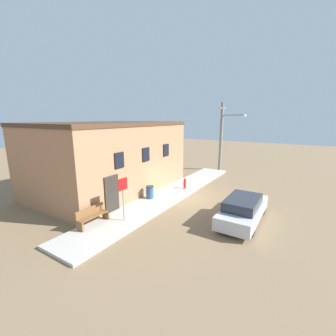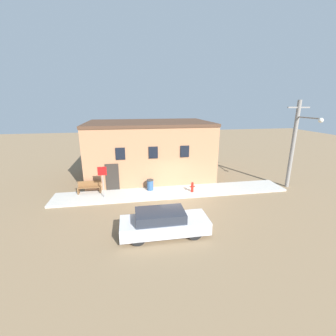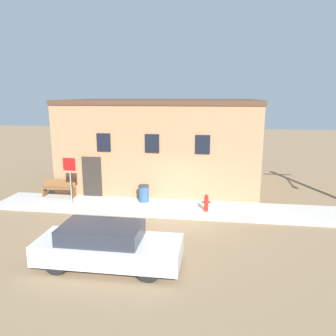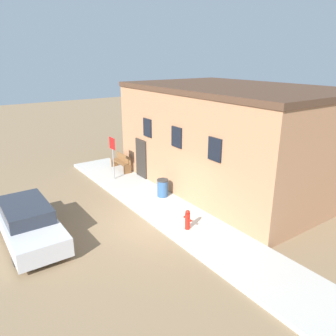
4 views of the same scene
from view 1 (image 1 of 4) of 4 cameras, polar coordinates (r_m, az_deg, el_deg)
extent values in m
plane|color=#846B4C|center=(15.44, 4.47, -7.48)|extent=(80.00, 80.00, 0.00)
cube|color=#BCB7AD|center=(15.95, 0.77, -6.50)|extent=(17.39, 2.31, 0.15)
cube|color=#A87551|center=(17.11, -14.59, 2.40)|extent=(10.52, 6.67, 4.77)
cube|color=#4C3323|center=(16.87, -15.06, 10.80)|extent=(10.62, 6.77, 0.24)
cube|color=black|center=(12.95, -12.28, 1.93)|extent=(0.70, 0.08, 0.90)
cube|color=black|center=(14.78, -5.65, 3.44)|extent=(0.70, 0.08, 0.90)
cube|color=black|center=(16.77, -0.52, 4.58)|extent=(0.70, 0.08, 0.90)
cube|color=#2D2823|center=(12.94, -14.07, -6.67)|extent=(1.00, 0.08, 2.20)
cylinder|color=red|center=(16.80, 4.27, -4.12)|extent=(0.19, 0.19, 0.65)
sphere|color=red|center=(16.70, 4.29, -2.90)|extent=(0.17, 0.17, 0.17)
cylinder|color=red|center=(16.65, 4.03, -3.92)|extent=(0.11, 0.09, 0.09)
cylinder|color=red|center=(16.90, 4.51, -3.68)|extent=(0.11, 0.09, 0.09)
cylinder|color=gray|center=(11.61, -11.28, -7.90)|extent=(0.06, 0.06, 2.24)
cube|color=red|center=(11.34, -11.38, -4.04)|extent=(0.60, 0.02, 0.60)
cube|color=brown|center=(11.49, -21.48, -13.68)|extent=(0.08, 0.44, 0.44)
cube|color=brown|center=(12.38, -15.57, -11.31)|extent=(0.08, 0.44, 0.44)
cube|color=brown|center=(11.82, -18.48, -11.41)|extent=(1.65, 0.44, 0.04)
cube|color=brown|center=(11.88, -19.18, -10.20)|extent=(1.65, 0.04, 0.39)
cylinder|color=#2D517F|center=(14.79, -4.63, -6.24)|extent=(0.50, 0.50, 0.76)
cylinder|color=#2D2D2D|center=(14.66, -4.66, -4.72)|extent=(0.53, 0.53, 0.06)
cylinder|color=gray|center=(23.62, 13.31, 7.65)|extent=(0.30, 0.30, 6.80)
cylinder|color=gray|center=(23.22, 16.19, 12.80)|extent=(0.10, 2.18, 0.10)
sphere|color=silver|center=(22.94, 18.85, 12.39)|extent=(0.32, 0.32, 0.32)
cube|color=gray|center=(23.56, 13.67, 14.58)|extent=(1.80, 0.10, 0.10)
cylinder|color=black|center=(14.08, 16.90, -8.47)|extent=(0.72, 0.20, 0.72)
cylinder|color=black|center=(13.81, 22.97, -9.36)|extent=(0.72, 0.20, 0.72)
cylinder|color=black|center=(11.59, 13.10, -12.92)|extent=(0.72, 0.20, 0.72)
cylinder|color=black|center=(11.26, 20.54, -14.20)|extent=(0.72, 0.20, 0.72)
cube|color=silver|center=(12.59, 18.55, -10.35)|extent=(4.53, 1.70, 0.65)
cube|color=#282D38|center=(12.18, 18.48, -8.27)|extent=(2.49, 1.49, 0.48)
camera|label=2|loc=(12.54, 71.87, 10.11)|focal=24.00mm
camera|label=3|loc=(16.00, 57.05, 6.84)|focal=35.00mm
camera|label=4|loc=(22.86, 31.39, 13.32)|focal=35.00mm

